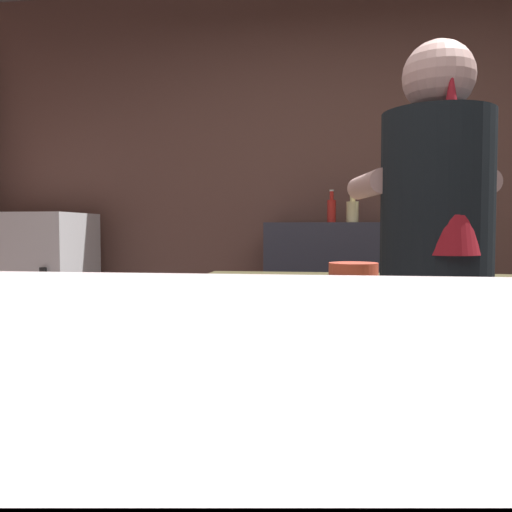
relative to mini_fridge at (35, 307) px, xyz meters
name	(u,v)px	position (x,y,z in m)	size (l,w,h in m)	color
wall_back	(355,191)	(2.03, 0.45, 0.75)	(5.20, 0.10, 2.70)	brown
prep_counter	(458,392)	(2.38, -0.99, -0.15)	(2.10, 0.60, 0.89)	#494328
back_shelf	(334,314)	(1.89, 0.17, -0.03)	(0.84, 0.36, 1.13)	#303140
mini_fridge	(35,307)	(0.00, 0.00, 0.00)	(0.64, 0.58, 1.19)	white
bartender	(436,269)	(2.20, -1.44, 0.37)	(0.47, 0.54, 1.67)	#342F30
mixing_bowl	(353,270)	(1.97, -0.89, 0.32)	(0.21, 0.21, 0.06)	#D64D3A
chefs_knife	(491,280)	(2.48, -1.04, 0.30)	(0.24, 0.03, 0.01)	silver
bottle_hot_sauce	(332,210)	(1.88, 0.16, 0.61)	(0.05, 0.05, 0.20)	red
bottle_olive_oil	(353,211)	(2.00, 0.11, 0.61)	(0.07, 0.07, 0.19)	#D5C586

